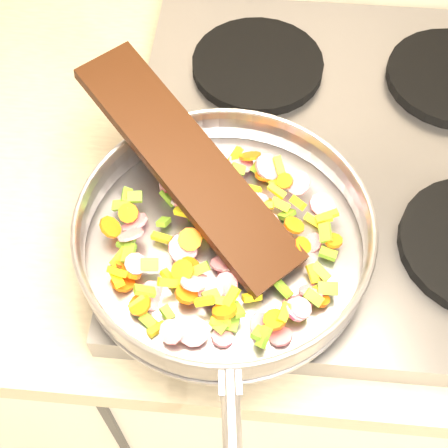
{
  "coord_description": "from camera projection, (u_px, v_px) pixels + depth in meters",
  "views": [
    {
      "loc": [
        -0.83,
        1.12,
        1.58
      ],
      "look_at": [
        -0.86,
        1.49,
        1.01
      ],
      "focal_mm": 50.0,
      "sensor_mm": 36.0,
      "label": 1
    }
  ],
  "objects": [
    {
      "name": "cooktop",
      "position": [
        354.0,
        159.0,
        0.84
      ],
      "size": [
        0.6,
        0.6,
        0.04
      ],
      "primitive_type": "cube",
      "color": "#939399",
      "rests_on": "counter_top"
    },
    {
      "name": "grate_fl",
      "position": [
        243.0,
        227.0,
        0.75
      ],
      "size": [
        0.19,
        0.19,
        0.02
      ],
      "primitive_type": "cylinder",
      "color": "black",
      "rests_on": "cooktop"
    },
    {
      "name": "grate_bl",
      "position": [
        258.0,
        65.0,
        0.9
      ],
      "size": [
        0.19,
        0.19,
        0.02
      ],
      "primitive_type": "cylinder",
      "color": "black",
      "rests_on": "cooktop"
    },
    {
      "name": "saute_pan",
      "position": [
        224.0,
        235.0,
        0.7
      ],
      "size": [
        0.37,
        0.54,
        0.06
      ],
      "rotation": [
        0.0,
        0.0,
        0.12
      ],
      "color": "#9E9EA5",
      "rests_on": "grate_fl"
    },
    {
      "name": "vegetable_heap",
      "position": [
        221.0,
        242.0,
        0.71
      ],
      "size": [
        0.28,
        0.27,
        0.05
      ],
      "color": "#C81340",
      "rests_on": "saute_pan"
    },
    {
      "name": "wooden_spatula",
      "position": [
        187.0,
        163.0,
        0.71
      ],
      "size": [
        0.29,
        0.29,
        0.1
      ],
      "primitive_type": "cube",
      "rotation": [
        0.0,
        -0.24,
        2.35
      ],
      "color": "black",
      "rests_on": "saute_pan"
    }
  ]
}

